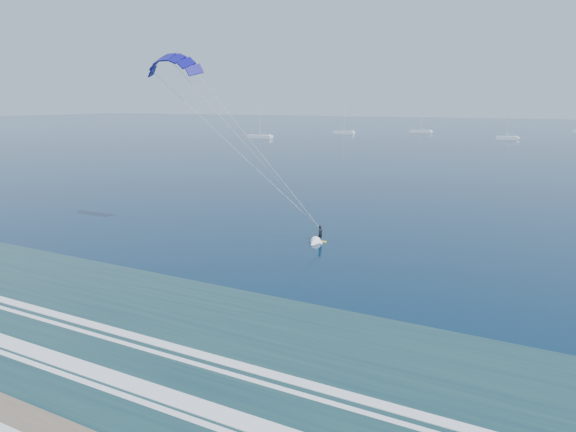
{
  "coord_description": "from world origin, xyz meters",
  "views": [
    {
      "loc": [
        21.79,
        -11.11,
        13.64
      ],
      "look_at": [
        1.76,
        27.02,
        4.01
      ],
      "focal_mm": 32.0,
      "sensor_mm": 36.0,
      "label": 1
    }
  ],
  "objects_px": {
    "kitesurfer_rig": "(247,146)",
    "sailboat_2": "(421,131)",
    "sailboat_0": "(260,136)",
    "sailboat_3": "(507,138)",
    "sailboat_1": "(344,132)"
  },
  "relations": [
    {
      "from": "sailboat_0",
      "to": "sailboat_2",
      "type": "relative_size",
      "value": 1.07
    },
    {
      "from": "sailboat_1",
      "to": "sailboat_2",
      "type": "bearing_deg",
      "value": 39.1
    },
    {
      "from": "kitesurfer_rig",
      "to": "sailboat_0",
      "type": "xyz_separation_m",
      "value": [
        -74.97,
        128.08,
        -8.82
      ]
    },
    {
      "from": "kitesurfer_rig",
      "to": "sailboat_2",
      "type": "height_order",
      "value": "kitesurfer_rig"
    },
    {
      "from": "sailboat_1",
      "to": "sailboat_3",
      "type": "relative_size",
      "value": 1.22
    },
    {
      "from": "kitesurfer_rig",
      "to": "sailboat_3",
      "type": "relative_size",
      "value": 1.81
    },
    {
      "from": "sailboat_0",
      "to": "sailboat_2",
      "type": "height_order",
      "value": "sailboat_0"
    },
    {
      "from": "sailboat_2",
      "to": "sailboat_3",
      "type": "relative_size",
      "value": 1.23
    },
    {
      "from": "sailboat_0",
      "to": "sailboat_3",
      "type": "relative_size",
      "value": 1.31
    },
    {
      "from": "sailboat_1",
      "to": "sailboat_2",
      "type": "distance_m",
      "value": 35.56
    },
    {
      "from": "kitesurfer_rig",
      "to": "sailboat_3",
      "type": "xyz_separation_m",
      "value": [
        9.03,
        164.21,
        -8.84
      ]
    },
    {
      "from": "kitesurfer_rig",
      "to": "sailboat_1",
      "type": "distance_m",
      "value": 176.87
    },
    {
      "from": "sailboat_1",
      "to": "kitesurfer_rig",
      "type": "bearing_deg",
      "value": -71.39
    },
    {
      "from": "kitesurfer_rig",
      "to": "sailboat_0",
      "type": "height_order",
      "value": "kitesurfer_rig"
    },
    {
      "from": "sailboat_0",
      "to": "sailboat_3",
      "type": "xyz_separation_m",
      "value": [
        84.0,
        36.14,
        -0.02
      ]
    }
  ]
}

